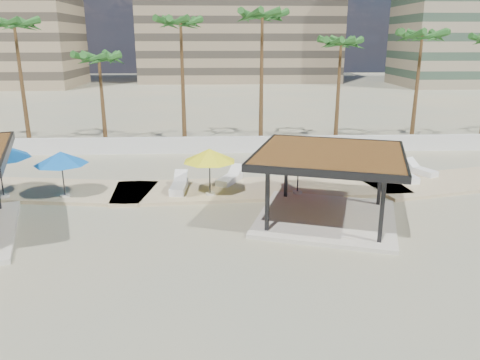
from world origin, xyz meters
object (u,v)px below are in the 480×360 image
at_px(lounger_a, 179,187).
at_px(lounger_b, 230,179).
at_px(pavilion_central, 328,180).
at_px(umbrella_c, 299,153).
at_px(lounger_d, 405,176).
at_px(lounger_c, 421,170).

relative_size(lounger_a, lounger_b, 1.01).
relative_size(pavilion_central, umbrella_c, 2.23).
height_order(pavilion_central, lounger_a, pavilion_central).
relative_size(pavilion_central, lounger_a, 3.43).
height_order(lounger_b, lounger_d, lounger_d).
xyz_separation_m(umbrella_c, lounger_c, (8.15, 3.44, -2.00)).
distance_m(lounger_a, lounger_b, 3.11).
distance_m(lounger_a, lounger_d, 13.13).
height_order(umbrella_c, lounger_c, umbrella_c).
height_order(pavilion_central, lounger_d, pavilion_central).
bearing_deg(pavilion_central, umbrella_c, 121.12).
height_order(lounger_c, lounger_d, lounger_d).
xyz_separation_m(umbrella_c, lounger_d, (6.72, 2.32, -1.99)).
distance_m(pavilion_central, lounger_d, 8.39).
relative_size(umbrella_c, lounger_d, 1.56).
distance_m(pavilion_central, lounger_c, 10.17).
relative_size(umbrella_c, lounger_b, 1.56).
distance_m(pavilion_central, umbrella_c, 3.53).
bearing_deg(pavilion_central, lounger_a, 167.29).
bearing_deg(lounger_c, lounger_b, 71.14).
height_order(umbrella_c, lounger_a, umbrella_c).
xyz_separation_m(lounger_a, lounger_b, (2.79, 1.39, -0.01)).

